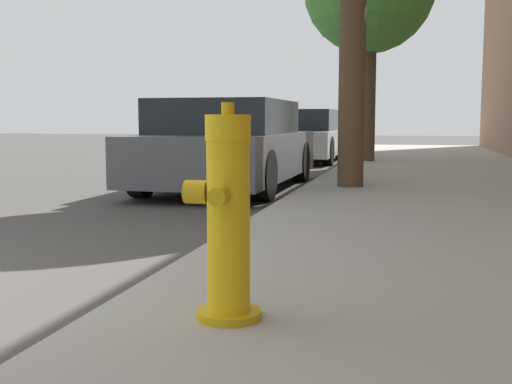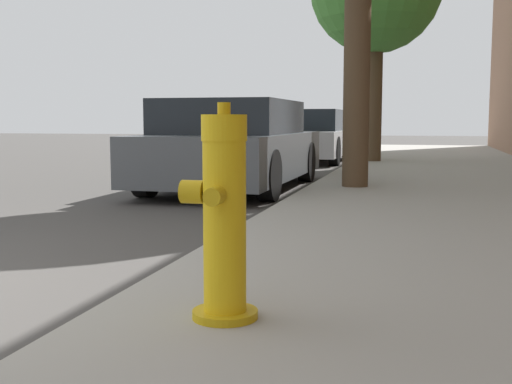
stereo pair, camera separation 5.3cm
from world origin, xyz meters
name	(u,v)px [view 2 (the right image)]	position (x,y,z in m)	size (l,w,h in m)	color
sidewalk_slab	(497,334)	(3.80, 0.00, 0.08)	(3.56, 40.00, 0.15)	#99968E
fire_hydrant	(224,220)	(2.64, -0.31, 0.58)	(0.33, 0.35, 0.93)	#C39C11
parked_car_near	(234,146)	(0.80, 6.07, 0.63)	(1.85, 4.25, 1.28)	#4C5156
parked_car_mid	(308,137)	(0.77, 12.39, 0.61)	(1.82, 3.80, 1.25)	#B7B7BC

